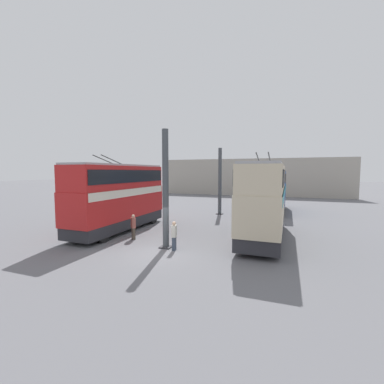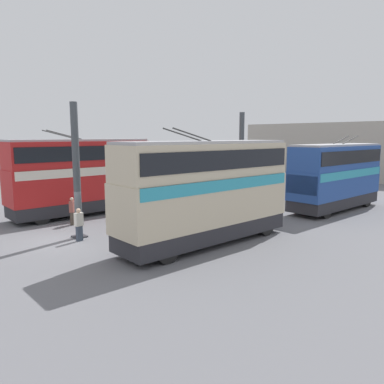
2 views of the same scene
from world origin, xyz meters
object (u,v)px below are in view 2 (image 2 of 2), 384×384
at_px(bus_left_near, 207,186).
at_px(person_by_left_row, 217,215).
at_px(person_by_right_row, 72,210).
at_px(oil_drum, 256,210).
at_px(person_aisle_foreground, 79,224).
at_px(bus_right_far, 82,172).
at_px(bus_left_far, 336,173).

height_order(bus_left_near, person_by_left_row, bus_left_near).
bearing_deg(bus_left_near, person_by_left_row, 34.35).
bearing_deg(person_by_left_row, person_by_right_row, -75.04).
bearing_deg(person_by_right_row, oil_drum, -168.54).
distance_m(person_by_left_row, oil_drum, 4.32).
bearing_deg(person_aisle_foreground, person_by_left_row, 57.51).
bearing_deg(oil_drum, person_by_right_row, 149.40).
bearing_deg(person_by_left_row, bus_left_near, 7.40).
xyz_separation_m(person_by_right_row, oil_drum, (10.19, -6.03, -0.44)).
relative_size(person_by_left_row, oil_drum, 1.69).
xyz_separation_m(bus_right_far, person_by_left_row, (4.05, -9.07, -2.13)).
distance_m(bus_left_near, person_by_right_row, 9.23).
xyz_separation_m(bus_left_far, person_by_left_row, (-10.54, 1.75, -1.92)).
xyz_separation_m(person_by_left_row, person_by_right_row, (-5.93, 6.60, 0.08)).
relative_size(person_aisle_foreground, person_by_right_row, 1.00).
bearing_deg(bus_left_near, bus_left_far, -0.00).
relative_size(bus_right_far, person_aisle_foreground, 5.60).
relative_size(bus_left_near, person_by_left_row, 6.24).
height_order(bus_left_near, bus_left_far, bus_left_near).
xyz_separation_m(bus_left_near, oil_drum, (6.83, 2.32, -2.49)).
bearing_deg(person_by_right_row, bus_left_far, -164.83).
relative_size(bus_right_far, oil_drum, 10.29).
distance_m(bus_right_far, person_by_right_row, 3.72).
bearing_deg(bus_left_near, oil_drum, 18.80).
xyz_separation_m(bus_left_far, person_by_right_row, (-16.46, 8.35, -1.84)).
bearing_deg(bus_left_far, bus_left_near, 180.00).
bearing_deg(bus_right_far, person_by_left_row, -65.93).
distance_m(person_aisle_foreground, person_by_left_row, 7.78).
distance_m(bus_left_near, oil_drum, 7.63).
relative_size(person_by_right_row, oil_drum, 1.83).
height_order(bus_left_far, person_by_left_row, bus_left_far).
bearing_deg(bus_right_far, oil_drum, -45.61).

